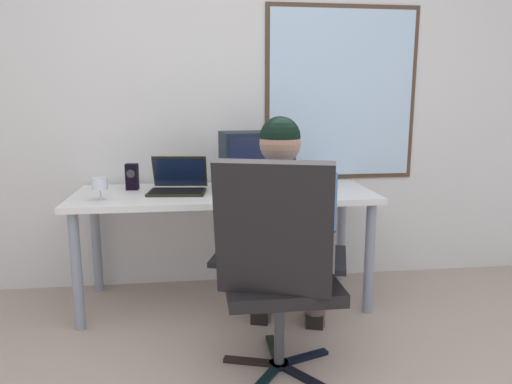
# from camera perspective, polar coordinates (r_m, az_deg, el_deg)

# --- Properties ---
(wall_rear) EXTENTS (5.29, 0.08, 2.87)m
(wall_rear) POSITION_cam_1_polar(r_m,az_deg,el_deg) (3.35, -2.05, 13.40)
(wall_rear) COLOR silver
(wall_rear) RESTS_ON ground
(desk) EXTENTS (1.84, 0.70, 0.73)m
(desk) POSITION_cam_1_polar(r_m,az_deg,el_deg) (3.00, -3.74, -1.44)
(desk) COLOR gray
(desk) RESTS_ON ground
(office_chair) EXTENTS (0.69, 0.64, 1.06)m
(office_chair) POSITION_cam_1_polar(r_m,az_deg,el_deg) (2.15, 2.52, -8.25)
(office_chair) COLOR black
(office_chair) RESTS_ON ground
(person_seated) EXTENTS (0.65, 0.85, 1.22)m
(person_seated) POSITION_cam_1_polar(r_m,az_deg,el_deg) (2.40, 3.16, -4.89)
(person_seated) COLOR #564548
(person_seated) RESTS_ON ground
(crt_monitor) EXTENTS (0.46, 0.32, 0.37)m
(crt_monitor) POSITION_cam_1_polar(r_m,az_deg,el_deg) (2.97, 0.04, 4.37)
(crt_monitor) COLOR beige
(crt_monitor) RESTS_ON desk
(laptop) EXTENTS (0.37, 0.34, 0.22)m
(laptop) POSITION_cam_1_polar(r_m,az_deg,el_deg) (3.01, -9.28, 1.14)
(laptop) COLOR black
(laptop) RESTS_ON desk
(wine_glass) EXTENTS (0.09, 0.09, 0.13)m
(wine_glass) POSITION_cam_1_polar(r_m,az_deg,el_deg) (2.83, -18.16, 0.81)
(wine_glass) COLOR silver
(wine_glass) RESTS_ON desk
(desk_speaker) EXTENTS (0.08, 0.07, 0.17)m
(desk_speaker) POSITION_cam_1_polar(r_m,az_deg,el_deg) (3.12, -14.59, 1.78)
(desk_speaker) COLOR black
(desk_speaker) RESTS_ON desk
(book_stack) EXTENTS (0.17, 0.14, 0.10)m
(book_stack) POSITION_cam_1_polar(r_m,az_deg,el_deg) (3.06, 7.28, 1.25)
(book_stack) COLOR #68267C
(book_stack) RESTS_ON desk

